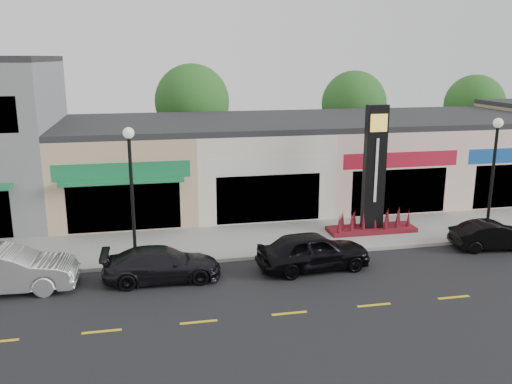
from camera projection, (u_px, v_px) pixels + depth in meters
ground at (343, 272)px, 21.34m from camera, size 120.00×120.00×0.00m
sidewalk at (310, 236)px, 25.46m from camera, size 52.00×4.30×0.15m
curb at (326, 252)px, 23.32m from camera, size 52.00×0.20×0.15m
shop_beige at (126, 166)px, 29.97m from camera, size 7.00×10.85×4.80m
shop_cream at (250, 161)px, 31.36m from camera, size 7.00×10.01×4.80m
shop_pink_w at (363, 156)px, 32.75m from camera, size 7.00×10.01×4.80m
shop_pink_e at (467, 152)px, 34.13m from camera, size 7.00×10.01×4.80m
tree_rear_west at (192, 101)px, 37.81m from camera, size 5.20×5.20×7.83m
tree_rear_mid at (354, 103)px, 40.26m from camera, size 4.80×4.80×7.29m
tree_rear_east at (474, 105)px, 42.30m from camera, size 4.60×4.60×6.94m
lamp_west_near at (131, 182)px, 21.30m from camera, size 0.44×0.44×5.47m
lamp_east_near at (494, 165)px, 24.46m from camera, size 0.44×0.44×5.47m
pylon_sign at (373, 188)px, 25.37m from camera, size 4.20×1.30×6.00m
car_white_van at (5, 270)px, 19.42m from camera, size 1.87×5.00×1.63m
car_dark_sedan at (162, 264)px, 20.43m from camera, size 1.88×4.46×1.28m
car_black_sedan at (313, 251)px, 21.48m from camera, size 2.18×4.63×1.53m
car_black_conv at (494, 235)px, 23.81m from camera, size 1.69×3.83×1.22m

